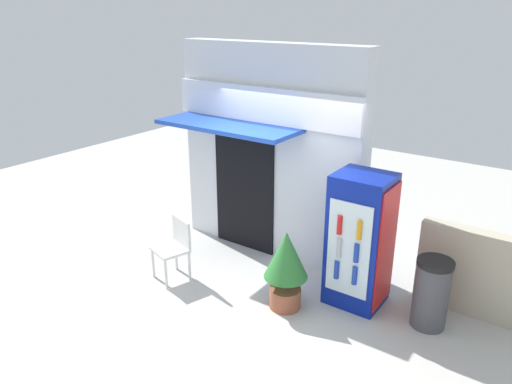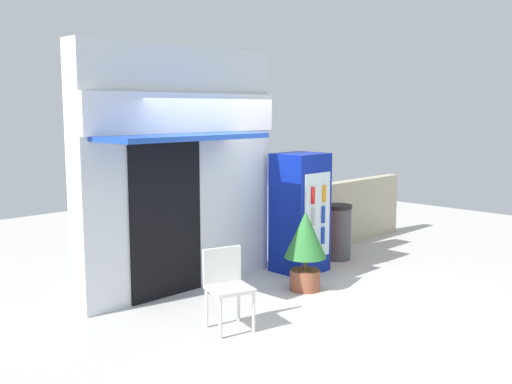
# 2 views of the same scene
# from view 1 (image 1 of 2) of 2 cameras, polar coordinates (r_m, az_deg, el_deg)

# --- Properties ---
(ground) EXTENTS (16.00, 16.00, 0.00)m
(ground) POSITION_cam_1_polar(r_m,az_deg,el_deg) (6.61, -1.39, -12.29)
(ground) COLOR beige
(storefront_building) EXTENTS (3.00, 1.13, 3.16)m
(storefront_building) POSITION_cam_1_polar(r_m,az_deg,el_deg) (7.27, 1.50, 4.80)
(storefront_building) COLOR silver
(storefront_building) RESTS_ON ground
(drink_cooler) EXTENTS (0.71, 0.69, 1.74)m
(drink_cooler) POSITION_cam_1_polar(r_m,az_deg,el_deg) (6.28, 12.02, -5.55)
(drink_cooler) COLOR navy
(drink_cooler) RESTS_ON ground
(plastic_chair) EXTENTS (0.55, 0.53, 0.87)m
(plastic_chair) POSITION_cam_1_polar(r_m,az_deg,el_deg) (6.92, -9.42, -6.03)
(plastic_chair) COLOR silver
(plastic_chair) RESTS_ON ground
(potted_plant_near_shop) EXTENTS (0.55, 0.55, 1.05)m
(potted_plant_near_shop) POSITION_cam_1_polar(r_m,az_deg,el_deg) (6.14, 3.51, -8.25)
(potted_plant_near_shop) COLOR #995138
(potted_plant_near_shop) RESTS_ON ground
(trash_bin) EXTENTS (0.43, 0.43, 0.87)m
(trash_bin) POSITION_cam_1_polar(r_m,az_deg,el_deg) (6.24, 19.74, -11.04)
(trash_bin) COLOR #47474C
(trash_bin) RESTS_ON ground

